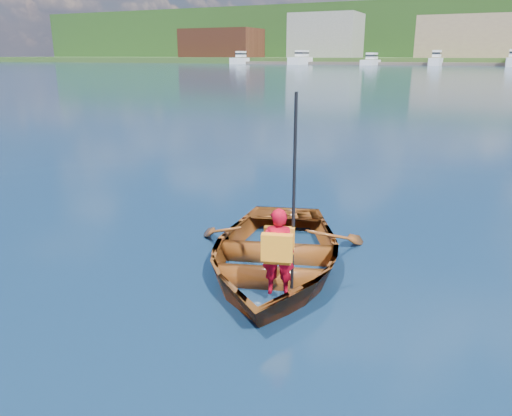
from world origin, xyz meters
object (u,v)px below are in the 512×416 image
object	(u,v)px
child_paddler	(278,249)
dock	(506,64)
rowboat	(273,253)
marina_yachts	(474,60)

from	to	relation	value
child_paddler	dock	world-z (taller)	child_paddler
rowboat	child_paddler	size ratio (longest dim) A/B	1.86
dock	marina_yachts	bearing A→B (deg)	-148.45
dock	marina_yachts	distance (m)	9.03
child_paddler	marina_yachts	bearing A→B (deg)	91.60
dock	rowboat	bearing A→B (deg)	-91.58
marina_yachts	child_paddler	bearing A→B (deg)	-88.40
child_paddler	dock	size ratio (longest dim) A/B	0.01
child_paddler	marina_yachts	distance (m)	143.31
dock	marina_yachts	world-z (taller)	marina_yachts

